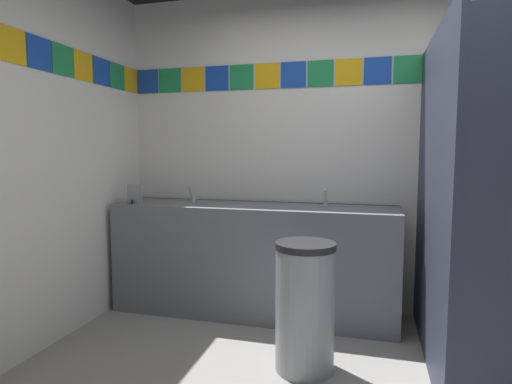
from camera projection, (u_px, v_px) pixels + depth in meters
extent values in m
cube|color=white|center=(361.00, 152.00, 3.44)|extent=(4.01, 0.08, 2.63)
cube|color=#1947B7|center=(147.00, 82.00, 3.82)|extent=(0.21, 0.01, 0.21)
cube|color=#1E8C4C|center=(170.00, 81.00, 3.76)|extent=(0.21, 0.01, 0.21)
cube|color=yellow|center=(193.00, 79.00, 3.71)|extent=(0.21, 0.01, 0.21)
cube|color=#1947B7|center=(217.00, 78.00, 3.65)|extent=(0.21, 0.01, 0.21)
cube|color=#1E8C4C|center=(242.00, 77.00, 3.59)|extent=(0.21, 0.01, 0.21)
cube|color=yellow|center=(267.00, 76.00, 3.53)|extent=(0.21, 0.01, 0.21)
cube|color=#1947B7|center=(293.00, 75.00, 3.47)|extent=(0.21, 0.01, 0.21)
cube|color=#1E8C4C|center=(320.00, 73.00, 3.42)|extent=(0.21, 0.01, 0.21)
cube|color=yellow|center=(349.00, 72.00, 3.36)|extent=(0.21, 0.01, 0.21)
cube|color=#1947B7|center=(378.00, 71.00, 3.30)|extent=(0.21, 0.01, 0.21)
cube|color=#1E8C4C|center=(408.00, 69.00, 3.24)|extent=(0.21, 0.01, 0.21)
cube|color=yellow|center=(439.00, 68.00, 3.19)|extent=(0.21, 0.01, 0.21)
cube|color=#1947B7|center=(471.00, 66.00, 3.13)|extent=(0.21, 0.01, 0.21)
cube|color=#1E8C4C|center=(505.00, 65.00, 3.07)|extent=(0.21, 0.01, 0.21)
cube|color=yellow|center=(12.00, 45.00, 2.50)|extent=(0.01, 0.21, 0.21)
cube|color=#1947B7|center=(39.00, 53.00, 2.71)|extent=(0.01, 0.21, 0.21)
cube|color=#1E8C4C|center=(63.00, 60.00, 2.92)|extent=(0.01, 0.21, 0.21)
cube|color=yellow|center=(83.00, 66.00, 3.13)|extent=(0.01, 0.21, 0.21)
cube|color=#1947B7|center=(101.00, 72.00, 3.33)|extent=(0.01, 0.21, 0.21)
cube|color=#1E8C4C|center=(117.00, 76.00, 3.54)|extent=(0.01, 0.21, 0.21)
cube|color=yellow|center=(131.00, 80.00, 3.75)|extent=(0.01, 0.21, 0.21)
cube|color=slate|center=(253.00, 259.00, 3.43)|extent=(2.26, 0.55, 0.89)
cube|color=slate|center=(261.00, 206.00, 3.64)|extent=(2.26, 0.03, 0.08)
cylinder|color=#F6ECCA|center=(187.00, 210.00, 3.51)|extent=(0.34, 0.34, 0.10)
cylinder|color=#F6ECCA|center=(324.00, 215.00, 3.22)|extent=(0.34, 0.34, 0.10)
cylinder|color=silver|center=(194.00, 199.00, 3.64)|extent=(0.04, 0.04, 0.05)
cylinder|color=silver|center=(191.00, 191.00, 3.58)|extent=(0.02, 0.06, 0.09)
cylinder|color=silver|center=(326.00, 203.00, 3.34)|extent=(0.04, 0.04, 0.05)
cylinder|color=silver|center=(325.00, 195.00, 3.29)|extent=(0.02, 0.06, 0.09)
cube|color=gray|center=(135.00, 194.00, 3.48)|extent=(0.09, 0.07, 0.16)
cylinder|color=black|center=(132.00, 202.00, 3.44)|extent=(0.02, 0.02, 0.03)
cube|color=#33384C|center=(433.00, 199.00, 2.61)|extent=(0.04, 1.45, 2.05)
cylinder|color=silver|center=(461.00, 194.00, 1.92)|extent=(0.02, 0.02, 0.10)
cylinder|color=white|center=(508.00, 323.00, 2.76)|extent=(0.38, 0.38, 0.40)
torus|color=white|center=(510.00, 291.00, 2.74)|extent=(0.39, 0.39, 0.05)
cube|color=white|center=(502.00, 260.00, 2.93)|extent=(0.34, 0.17, 0.34)
cylinder|color=#999EA3|center=(305.00, 310.00, 2.53)|extent=(0.35, 0.35, 0.74)
cylinder|color=#262628|center=(306.00, 246.00, 2.50)|extent=(0.36, 0.36, 0.04)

